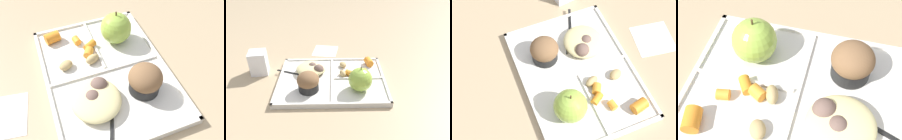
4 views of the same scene
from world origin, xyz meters
The scene contains 16 objects.
ground centered at (0.00, 0.00, 0.00)m, with size 6.00×6.00×0.00m, color tan.
lunch_tray centered at (0.00, 0.00, 0.01)m, with size 0.37×0.28×0.02m.
green_apple centered at (-0.09, 0.06, 0.05)m, with size 0.08×0.08×0.09m.
bran_muffin centered at (0.08, 0.06, 0.05)m, with size 0.07×0.07×0.07m.
carrot_slice_diagonal centered at (-0.14, -0.09, 0.03)m, with size 0.03×0.03×0.04m, color orange.
carrot_slice_small centered at (-0.06, -0.02, 0.02)m, with size 0.02×0.02×0.02m, color orange.
carrot_slice_near_corner centered at (-0.12, -0.04, 0.02)m, with size 0.02×0.02×0.02m, color orange.
carrot_slice_center centered at (-0.09, -0.01, 0.02)m, with size 0.02×0.02×0.03m, color orange.
potato_chunk_large centered at (-0.04, -0.02, 0.02)m, with size 0.04×0.02×0.02m, color tan.
potato_chunk_golden centered at (-0.04, -0.08, 0.02)m, with size 0.02×0.03×0.02m, color tan.
egg_noodle_pile centered at (0.08, -0.05, 0.03)m, with size 0.11×0.10×0.03m, color beige.
meatball_back centered at (0.05, -0.03, 0.03)m, with size 0.04×0.04×0.04m, color brown.
meatball_side centered at (0.07, -0.05, 0.03)m, with size 0.04×0.04×0.04m, color brown.
meatball_front centered at (0.08, -0.03, 0.03)m, with size 0.03×0.03×0.03m, color #755B4C.
plastic_fork centered at (0.12, -0.03, 0.01)m, with size 0.15×0.07×0.00m.
paper_napkin centered at (0.03, -0.24, 0.00)m, with size 0.10×0.10×0.00m, color white.
Camera 3 is at (-0.38, 0.19, 0.73)m, focal length 52.74 mm.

